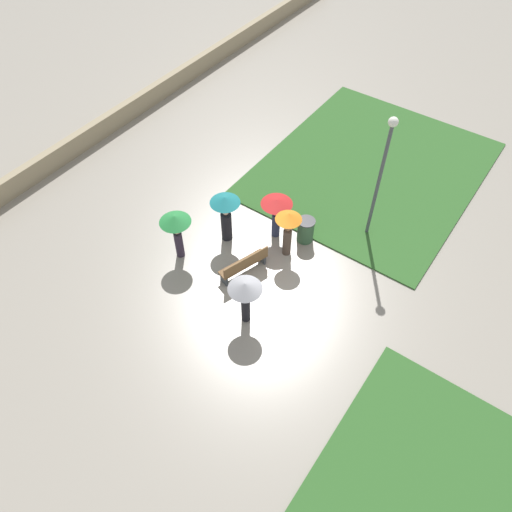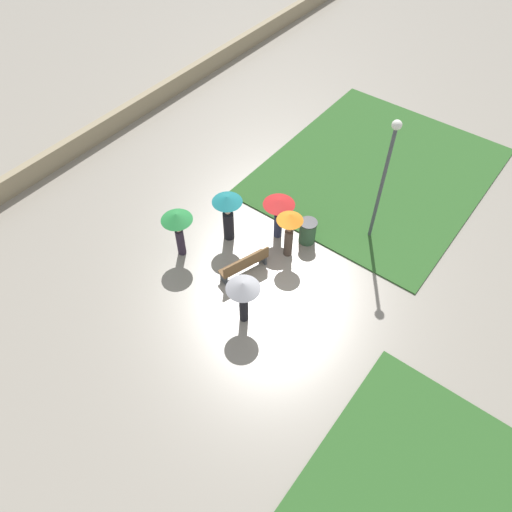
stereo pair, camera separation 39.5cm
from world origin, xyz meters
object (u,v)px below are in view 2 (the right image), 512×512
(crowd_person_green, at_px, (177,223))
(crowd_person_grey, at_px, (243,291))
(trash_bin, at_px, (308,231))
(crowd_person_orange, at_px, (289,226))
(park_bench, at_px, (245,264))
(lamp_post, at_px, (386,169))
(crowd_person_red, at_px, (279,209))
(crowd_person_teal, at_px, (228,210))

(crowd_person_green, relative_size, crowd_person_grey, 1.05)
(trash_bin, height_order, crowd_person_green, crowd_person_green)
(trash_bin, bearing_deg, crowd_person_orange, -11.53)
(trash_bin, distance_m, crowd_person_green, 4.65)
(crowd_person_orange, relative_size, crowd_person_grey, 1.06)
(crowd_person_green, bearing_deg, crowd_person_orange, 38.65)
(crowd_person_green, bearing_deg, park_bench, 16.99)
(park_bench, relative_size, crowd_person_orange, 0.94)
(lamp_post, bearing_deg, crowd_person_red, -52.76)
(crowd_person_teal, bearing_deg, crowd_person_orange, 162.13)
(crowd_person_green, bearing_deg, trash_bin, 46.74)
(lamp_post, xyz_separation_m, crowd_person_red, (2.05, -2.70, -1.80))
(crowd_person_red, bearing_deg, lamp_post, -13.96)
(park_bench, distance_m, crowd_person_grey, 2.11)
(crowd_person_teal, distance_m, crowd_person_grey, 3.63)
(crowd_person_green, relative_size, crowd_person_teal, 0.97)
(lamp_post, height_order, trash_bin, lamp_post)
(park_bench, bearing_deg, trash_bin, 179.97)
(crowd_person_orange, distance_m, crowd_person_green, 3.77)
(trash_bin, bearing_deg, crowd_person_red, -67.00)
(crowd_person_grey, bearing_deg, crowd_person_green, 174.26)
(park_bench, xyz_separation_m, crowd_person_green, (0.64, -2.35, 1.02))
(lamp_post, height_order, crowd_person_green, lamp_post)
(trash_bin, bearing_deg, crowd_person_green, -45.02)
(crowd_person_teal, bearing_deg, crowd_person_green, 28.10)
(crowd_person_grey, bearing_deg, lamp_post, 84.03)
(crowd_person_red, height_order, crowd_person_green, crowd_person_green)
(lamp_post, bearing_deg, trash_bin, -46.16)
(crowd_person_orange, xyz_separation_m, crowd_person_teal, (0.64, -2.17, -0.06))
(trash_bin, bearing_deg, lamp_post, 133.84)
(crowd_person_green, height_order, crowd_person_teal, crowd_person_teal)
(lamp_post, xyz_separation_m, crowd_person_orange, (2.57, -1.88, -1.72))
(lamp_post, bearing_deg, crowd_person_orange, -36.27)
(park_bench, bearing_deg, crowd_person_teal, -104.52)
(trash_bin, distance_m, crowd_person_grey, 4.17)
(crowd_person_grey, bearing_deg, crowd_person_orange, 106.71)
(crowd_person_red, bearing_deg, crowd_person_green, -179.58)
(crowd_person_red, bearing_deg, crowd_person_grey, -121.49)
(park_bench, bearing_deg, lamp_post, 167.10)
(park_bench, bearing_deg, crowd_person_grey, 55.94)
(park_bench, height_order, crowd_person_red, crowd_person_red)
(crowd_person_green, bearing_deg, lamp_post, 46.35)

